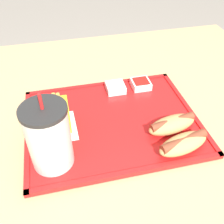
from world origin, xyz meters
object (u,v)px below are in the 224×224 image
object	(u,v)px
fries_carton	(54,116)
sauce_cup_ketchup	(141,84)
soda_cup	(49,137)
sauce_cup_mayo	(115,87)
hot_dog_far	(183,143)
hot_dog_near	(172,124)

from	to	relation	value
fries_carton	sauce_cup_ketchup	distance (m)	0.30
soda_cup	sauce_cup_ketchup	size ratio (longest dim) A/B	3.42
sauce_cup_mayo	sauce_cup_ketchup	size ratio (longest dim) A/B	1.00
hot_dog_far	sauce_cup_mayo	bearing A→B (deg)	-69.90
fries_carton	sauce_cup_ketchup	size ratio (longest dim) A/B	1.96
soda_cup	sauce_cup_ketchup	distance (m)	0.37
soda_cup	hot_dog_near	size ratio (longest dim) A/B	1.37
soda_cup	sauce_cup_ketchup	xyz separation A→B (m)	(-0.28, -0.23, -0.07)
hot_dog_far	sauce_cup_mayo	xyz separation A→B (m)	(0.10, -0.27, -0.01)
sauce_cup_ketchup	soda_cup	bearing A→B (deg)	39.32
hot_dog_near	fries_carton	bearing A→B (deg)	-15.08
hot_dog_far	sauce_cup_ketchup	bearing A→B (deg)	-86.38
hot_dog_near	fries_carton	world-z (taller)	fries_carton
hot_dog_far	hot_dog_near	world-z (taller)	same
soda_cup	hot_dog_near	bearing A→B (deg)	-174.12
hot_dog_near	sauce_cup_ketchup	size ratio (longest dim) A/B	2.50
fries_carton	sauce_cup_ketchup	bearing A→B (deg)	-155.60
soda_cup	fries_carton	size ratio (longest dim) A/B	1.74
soda_cup	hot_dog_far	bearing A→B (deg)	173.16
soda_cup	fries_carton	bearing A→B (deg)	-96.01
sauce_cup_mayo	hot_dog_near	bearing A→B (deg)	116.00
hot_dog_far	fries_carton	size ratio (longest dim) A/B	1.28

